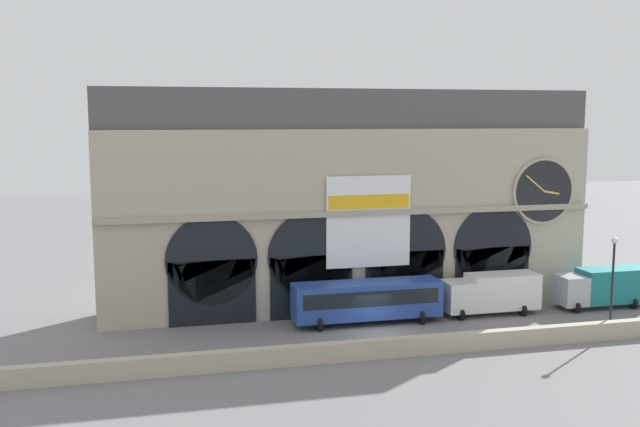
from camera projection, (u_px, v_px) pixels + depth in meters
ground_plane at (379, 334)px, 49.87m from camera, size 200.00×200.00×0.00m
quay_parapet_wall at (403, 347)px, 45.17m from camera, size 90.00×0.70×1.21m
station_building at (351, 203)px, 55.93m from camera, size 38.52×5.33×17.19m
bus_center at (367, 300)px, 52.14m from camera, size 11.00×3.25×3.10m
box_truck_mideast at (492, 292)px, 54.63m from camera, size 7.50×2.91×3.12m
box_truck_east at (603, 286)px, 56.58m from camera, size 7.50×2.91×3.12m
street_lamp_quayside at (613, 273)px, 49.05m from camera, size 0.44×0.44×6.90m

